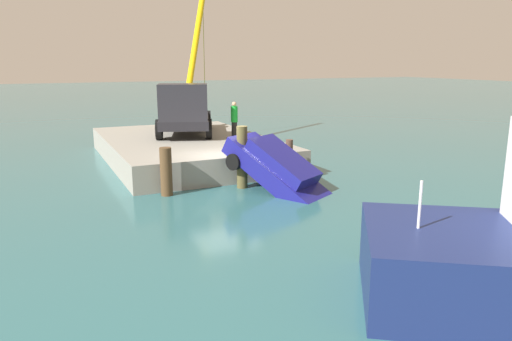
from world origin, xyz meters
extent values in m
plane|color=#2D6066|center=(0.00, 0.00, 0.00)|extent=(200.00, 200.00, 0.00)
cube|color=gray|center=(-5.16, 0.00, 0.56)|extent=(11.38, 7.59, 1.12)
cube|color=black|center=(-6.54, 0.39, 1.84)|extent=(6.08, 4.08, 0.45)
cube|color=#26262C|center=(-4.63, -0.26, 2.94)|extent=(2.23, 2.69, 1.74)
cylinder|color=black|center=(-4.29, 0.89, 1.62)|extent=(1.04, 0.61, 1.00)
cylinder|color=black|center=(-5.07, -1.37, 1.62)|extent=(1.04, 0.61, 1.00)
cylinder|color=black|center=(-8.01, 2.16, 1.62)|extent=(1.04, 0.61, 1.00)
cylinder|color=black|center=(-8.78, -0.10, 1.62)|extent=(1.04, 0.61, 1.00)
cylinder|color=#E5B20C|center=(-10.15, 2.20, 5.63)|extent=(4.49, 2.98, 6.54)
cube|color=#E5B20C|center=(-8.13, 0.94, 2.32)|extent=(1.00, 1.00, 0.50)
cylinder|color=#4C4C19|center=(-12.18, 3.46, 5.06)|extent=(0.04, 0.04, 7.46)
cylinder|color=black|center=(-4.25, 2.23, 1.51)|extent=(0.28, 0.28, 0.78)
cylinder|color=green|center=(-4.25, 2.23, 2.28)|extent=(0.34, 0.34, 0.78)
sphere|color=tan|center=(-4.25, 2.23, 2.79)|extent=(0.22, 0.22, 0.22)
cube|color=navy|center=(2.23, 1.49, 0.57)|extent=(4.81, 3.69, 2.92)
cube|color=navy|center=(2.29, 1.52, 1.19)|extent=(3.01, 2.59, 1.72)
cylinder|color=black|center=(2.95, 2.88, -0.53)|extent=(0.87, 0.60, 0.87)
cylinder|color=black|center=(3.79, 1.32, -0.53)|extent=(0.87, 0.60, 0.87)
cylinder|color=black|center=(0.37, 1.50, 1.09)|extent=(0.87, 0.60, 0.87)
cylinder|color=black|center=(1.21, -0.06, 1.09)|extent=(0.87, 0.60, 0.87)
cylinder|color=silver|center=(10.93, -0.01, 2.05)|extent=(0.06, 0.06, 1.00)
cylinder|color=#513A23|center=(0.92, -2.63, 0.90)|extent=(0.44, 0.44, 1.79)
cylinder|color=brown|center=(1.08, 0.34, 1.22)|extent=(0.42, 0.42, 2.43)
cylinder|color=brown|center=(0.94, 2.51, 0.87)|extent=(0.29, 0.29, 1.74)
camera|label=1|loc=(17.99, -6.94, 4.88)|focal=33.92mm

